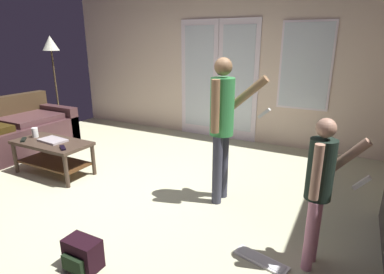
{
  "coord_description": "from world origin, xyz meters",
  "views": [
    {
      "loc": [
        2.11,
        -2.43,
        1.68
      ],
      "look_at": [
        0.73,
        0.17,
        0.77
      ],
      "focal_mm": 29.06,
      "sensor_mm": 36.0,
      "label": 1
    }
  ],
  "objects_px": {
    "coffee_table": "(53,150)",
    "laptop_closed": "(53,140)",
    "leather_couch": "(3,137)",
    "backpack": "(82,254)",
    "tv_remote_black": "(63,148)",
    "floor_lamp": "(51,51)",
    "cup_near_edge": "(35,132)",
    "loose_keyboard": "(261,260)",
    "dvd_remote_slim": "(24,140)",
    "person_child": "(320,182)",
    "person_adult": "(223,119)"
  },
  "relations": [
    {
      "from": "backpack",
      "to": "leather_couch",
      "type": "bearing_deg",
      "value": 157.11
    },
    {
      "from": "person_adult",
      "to": "coffee_table",
      "type": "bearing_deg",
      "value": -170.58
    },
    {
      "from": "person_child",
      "to": "laptop_closed",
      "type": "relative_size",
      "value": 3.29
    },
    {
      "from": "coffee_table",
      "to": "cup_near_edge",
      "type": "relative_size",
      "value": 7.98
    },
    {
      "from": "cup_near_edge",
      "to": "tv_remote_black",
      "type": "distance_m",
      "value": 0.72
    },
    {
      "from": "backpack",
      "to": "laptop_closed",
      "type": "distance_m",
      "value": 2.07
    },
    {
      "from": "laptop_closed",
      "to": "cup_near_edge",
      "type": "distance_m",
      "value": 0.36
    },
    {
      "from": "person_child",
      "to": "floor_lamp",
      "type": "relative_size",
      "value": 0.67
    },
    {
      "from": "person_child",
      "to": "loose_keyboard",
      "type": "relative_size",
      "value": 2.57
    },
    {
      "from": "cup_near_edge",
      "to": "dvd_remote_slim",
      "type": "relative_size",
      "value": 0.76
    },
    {
      "from": "floor_lamp",
      "to": "cup_near_edge",
      "type": "height_order",
      "value": "floor_lamp"
    },
    {
      "from": "person_child",
      "to": "tv_remote_black",
      "type": "xyz_separation_m",
      "value": [
        -2.88,
        0.15,
        -0.25
      ]
    },
    {
      "from": "loose_keyboard",
      "to": "laptop_closed",
      "type": "bearing_deg",
      "value": 171.43
    },
    {
      "from": "floor_lamp",
      "to": "laptop_closed",
      "type": "height_order",
      "value": "floor_lamp"
    },
    {
      "from": "person_adult",
      "to": "tv_remote_black",
      "type": "distance_m",
      "value": 1.97
    },
    {
      "from": "person_adult",
      "to": "cup_near_edge",
      "type": "bearing_deg",
      "value": -172.53
    },
    {
      "from": "floor_lamp",
      "to": "loose_keyboard",
      "type": "bearing_deg",
      "value": -22.33
    },
    {
      "from": "floor_lamp",
      "to": "loose_keyboard",
      "type": "xyz_separation_m",
      "value": [
        4.44,
        -1.82,
        -1.49
      ]
    },
    {
      "from": "floor_lamp",
      "to": "laptop_closed",
      "type": "xyz_separation_m",
      "value": [
        1.56,
        -1.39,
        -1.04
      ]
    },
    {
      "from": "dvd_remote_slim",
      "to": "person_child",
      "type": "bearing_deg",
      "value": 40.83
    },
    {
      "from": "coffee_table",
      "to": "person_child",
      "type": "relative_size",
      "value": 0.88
    },
    {
      "from": "laptop_closed",
      "to": "dvd_remote_slim",
      "type": "bearing_deg",
      "value": -151.0
    },
    {
      "from": "laptop_closed",
      "to": "person_child",
      "type": "bearing_deg",
      "value": 0.31
    },
    {
      "from": "coffee_table",
      "to": "loose_keyboard",
      "type": "height_order",
      "value": "coffee_table"
    },
    {
      "from": "coffee_table",
      "to": "backpack",
      "type": "relative_size",
      "value": 3.67
    },
    {
      "from": "person_adult",
      "to": "loose_keyboard",
      "type": "bearing_deg",
      "value": -49.02
    },
    {
      "from": "leather_couch",
      "to": "backpack",
      "type": "relative_size",
      "value": 7.3
    },
    {
      "from": "floor_lamp",
      "to": "cup_near_edge",
      "type": "distance_m",
      "value": 2.08
    },
    {
      "from": "coffee_table",
      "to": "laptop_closed",
      "type": "relative_size",
      "value": 2.88
    },
    {
      "from": "loose_keyboard",
      "to": "tv_remote_black",
      "type": "bearing_deg",
      "value": 173.39
    },
    {
      "from": "loose_keyboard",
      "to": "dvd_remote_slim",
      "type": "xyz_separation_m",
      "value": [
        -3.24,
        0.28,
        0.44
      ]
    },
    {
      "from": "dvd_remote_slim",
      "to": "laptop_closed",
      "type": "bearing_deg",
      "value": 66.51
    },
    {
      "from": "backpack",
      "to": "coffee_table",
      "type": "bearing_deg",
      "value": 146.32
    },
    {
      "from": "person_child",
      "to": "dvd_remote_slim",
      "type": "bearing_deg",
      "value": 177.89
    },
    {
      "from": "person_child",
      "to": "backpack",
      "type": "xyz_separation_m",
      "value": [
        -1.54,
        -0.86,
        -0.59
      ]
    },
    {
      "from": "laptop_closed",
      "to": "cup_near_edge",
      "type": "bearing_deg",
      "value": -176.65
    },
    {
      "from": "floor_lamp",
      "to": "tv_remote_black",
      "type": "bearing_deg",
      "value": -38.73
    },
    {
      "from": "cup_near_edge",
      "to": "tv_remote_black",
      "type": "bearing_deg",
      "value": -12.35
    },
    {
      "from": "cup_near_edge",
      "to": "dvd_remote_slim",
      "type": "xyz_separation_m",
      "value": [
        -0.01,
        -0.17,
        -0.05
      ]
    },
    {
      "from": "leather_couch",
      "to": "loose_keyboard",
      "type": "xyz_separation_m",
      "value": [
        4.12,
        -0.53,
        -0.29
      ]
    },
    {
      "from": "person_adult",
      "to": "laptop_closed",
      "type": "xyz_separation_m",
      "value": [
        -2.21,
        -0.35,
        -0.46
      ]
    },
    {
      "from": "coffee_table",
      "to": "backpack",
      "type": "bearing_deg",
      "value": -33.68
    },
    {
      "from": "loose_keyboard",
      "to": "floor_lamp",
      "type": "bearing_deg",
      "value": 157.67
    },
    {
      "from": "leather_couch",
      "to": "coffee_table",
      "type": "distance_m",
      "value": 1.24
    },
    {
      "from": "dvd_remote_slim",
      "to": "cup_near_edge",
      "type": "bearing_deg",
      "value": 130.58
    },
    {
      "from": "cup_near_edge",
      "to": "coffee_table",
      "type": "bearing_deg",
      "value": -5.06
    },
    {
      "from": "person_child",
      "to": "loose_keyboard",
      "type": "height_order",
      "value": "person_child"
    },
    {
      "from": "coffee_table",
      "to": "tv_remote_black",
      "type": "xyz_separation_m",
      "value": [
        0.35,
        -0.12,
        0.13
      ]
    },
    {
      "from": "laptop_closed",
      "to": "cup_near_edge",
      "type": "height_order",
      "value": "cup_near_edge"
    },
    {
      "from": "person_adult",
      "to": "backpack",
      "type": "xyz_separation_m",
      "value": [
        -0.51,
        -1.49,
        -0.8
      ]
    }
  ]
}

